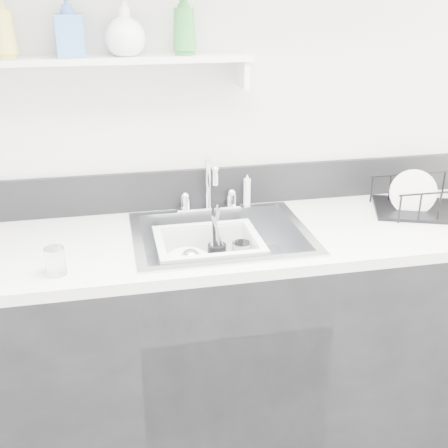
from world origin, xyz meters
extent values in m
cube|color=silver|center=(0.00, 1.49, 1.30)|extent=(3.50, 0.02, 2.60)
cube|color=black|center=(0.00, 1.19, 0.44)|extent=(3.20, 0.62, 0.88)
cube|color=silver|center=(0.00, 1.19, 0.90)|extent=(3.20, 0.62, 0.04)
cube|color=black|center=(0.00, 1.49, 1.00)|extent=(3.20, 0.02, 0.16)
cube|color=silver|center=(0.00, 1.44, 0.93)|extent=(0.26, 0.06, 0.02)
cylinder|color=silver|center=(-0.10, 1.44, 0.96)|extent=(0.04, 0.04, 0.05)
cylinder|color=silver|center=(0.10, 1.44, 0.96)|extent=(0.04, 0.04, 0.05)
cylinder|color=silver|center=(0.00, 1.44, 1.03)|extent=(0.02, 0.02, 0.20)
cylinder|color=silver|center=(0.00, 1.37, 1.14)|extent=(0.02, 0.15, 0.02)
cylinder|color=white|center=(0.16, 1.44, 0.99)|extent=(0.03, 0.03, 0.14)
cube|color=silver|center=(-0.35, 1.42, 1.52)|extent=(1.00, 0.16, 0.02)
cube|color=silver|center=(0.13, 1.42, 1.46)|extent=(0.02, 0.14, 0.10)
cylinder|color=white|center=(-0.12, 1.15, 0.77)|extent=(0.21, 0.21, 0.01)
cylinder|color=white|center=(-0.11, 1.16, 0.79)|extent=(0.20, 0.20, 0.01)
cylinder|color=white|center=(-0.13, 1.15, 0.82)|extent=(0.23, 0.22, 0.08)
cylinder|color=black|center=(-0.01, 1.24, 0.81)|extent=(0.07, 0.07, 0.09)
cylinder|color=silver|center=(-0.02, 1.25, 0.89)|extent=(0.01, 0.05, 0.17)
cylinder|color=silver|center=(0.01, 1.23, 0.88)|extent=(0.02, 0.04, 0.16)
cylinder|color=black|center=(-0.02, 1.25, 0.91)|extent=(0.01, 0.05, 0.19)
cylinder|color=white|center=(0.08, 1.21, 0.82)|extent=(0.09, 0.09, 0.10)
cylinder|color=white|center=(-0.57, 0.99, 0.96)|extent=(0.08, 0.08, 0.09)
imported|color=white|center=(0.08, 1.11, 0.78)|extent=(0.11, 0.11, 0.03)
imported|color=#D6C954|center=(-0.69, 1.41, 1.64)|extent=(0.09, 0.09, 0.21)
imported|color=#497CC3|center=(-0.48, 1.42, 1.63)|extent=(0.10, 0.10, 0.21)
imported|color=white|center=(-0.29, 1.41, 1.62)|extent=(0.17, 0.17, 0.18)
imported|color=#308635|center=(-0.09, 1.40, 1.64)|extent=(0.10, 0.10, 0.22)
camera|label=1|loc=(-0.38, -0.65, 1.74)|focal=45.00mm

